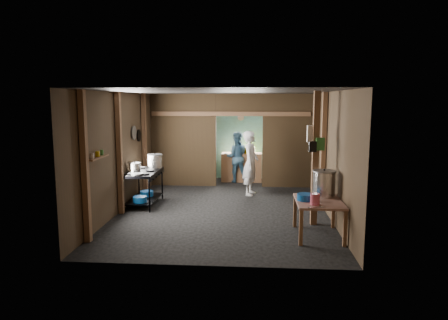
# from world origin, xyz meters

# --- Properties ---
(floor) EXTENTS (4.50, 7.00, 0.00)m
(floor) POSITION_xyz_m (0.00, 0.00, 0.00)
(floor) COLOR #2A2A2A
(floor) RESTS_ON ground
(ceiling) EXTENTS (4.50, 7.00, 0.00)m
(ceiling) POSITION_xyz_m (0.00, 0.00, 2.60)
(ceiling) COLOR #383533
(ceiling) RESTS_ON ground
(wall_back) EXTENTS (4.50, 0.00, 2.60)m
(wall_back) POSITION_xyz_m (0.00, 3.50, 1.30)
(wall_back) COLOR #443522
(wall_back) RESTS_ON ground
(wall_front) EXTENTS (4.50, 0.00, 2.60)m
(wall_front) POSITION_xyz_m (0.00, -3.50, 1.30)
(wall_front) COLOR #443522
(wall_front) RESTS_ON ground
(wall_left) EXTENTS (0.00, 7.00, 2.60)m
(wall_left) POSITION_xyz_m (-2.25, 0.00, 1.30)
(wall_left) COLOR #443522
(wall_left) RESTS_ON ground
(wall_right) EXTENTS (0.00, 7.00, 2.60)m
(wall_right) POSITION_xyz_m (2.25, 0.00, 1.30)
(wall_right) COLOR #443522
(wall_right) RESTS_ON ground
(partition_left) EXTENTS (1.85, 0.10, 2.60)m
(partition_left) POSITION_xyz_m (-1.32, 2.20, 1.30)
(partition_left) COLOR #4E3A1E
(partition_left) RESTS_ON floor
(partition_right) EXTENTS (1.35, 0.10, 2.60)m
(partition_right) POSITION_xyz_m (1.57, 2.20, 1.30)
(partition_right) COLOR #4E3A1E
(partition_right) RESTS_ON floor
(partition_header) EXTENTS (1.30, 0.10, 0.60)m
(partition_header) POSITION_xyz_m (0.25, 2.20, 2.30)
(partition_header) COLOR #4E3A1E
(partition_header) RESTS_ON wall_back
(turquoise_panel) EXTENTS (4.40, 0.06, 2.50)m
(turquoise_panel) POSITION_xyz_m (0.00, 3.44, 1.25)
(turquoise_panel) COLOR #70C7C3
(turquoise_panel) RESTS_ON wall_back
(back_counter) EXTENTS (1.20, 0.50, 0.85)m
(back_counter) POSITION_xyz_m (0.30, 2.95, 0.42)
(back_counter) COLOR brown
(back_counter) RESTS_ON floor
(wall_clock) EXTENTS (0.20, 0.03, 0.20)m
(wall_clock) POSITION_xyz_m (0.25, 3.40, 1.90)
(wall_clock) COLOR beige
(wall_clock) RESTS_ON wall_back
(post_left_a) EXTENTS (0.10, 0.12, 2.60)m
(post_left_a) POSITION_xyz_m (-2.18, -2.60, 1.30)
(post_left_a) COLOR brown
(post_left_a) RESTS_ON floor
(post_left_b) EXTENTS (0.10, 0.12, 2.60)m
(post_left_b) POSITION_xyz_m (-2.18, -0.80, 1.30)
(post_left_b) COLOR brown
(post_left_b) RESTS_ON floor
(post_left_c) EXTENTS (0.10, 0.12, 2.60)m
(post_left_c) POSITION_xyz_m (-2.18, 1.20, 1.30)
(post_left_c) COLOR brown
(post_left_c) RESTS_ON floor
(post_right) EXTENTS (0.10, 0.12, 2.60)m
(post_right) POSITION_xyz_m (2.18, -0.20, 1.30)
(post_right) COLOR brown
(post_right) RESTS_ON floor
(post_free) EXTENTS (0.12, 0.12, 2.60)m
(post_free) POSITION_xyz_m (1.85, -1.30, 1.30)
(post_free) COLOR brown
(post_free) RESTS_ON floor
(cross_beam) EXTENTS (4.40, 0.12, 0.12)m
(cross_beam) POSITION_xyz_m (0.00, 2.15, 2.05)
(cross_beam) COLOR brown
(cross_beam) RESTS_ON wall_left
(pan_lid_big) EXTENTS (0.03, 0.34, 0.34)m
(pan_lid_big) POSITION_xyz_m (-2.21, 0.40, 1.65)
(pan_lid_big) COLOR slate
(pan_lid_big) RESTS_ON wall_left
(pan_lid_small) EXTENTS (0.03, 0.30, 0.30)m
(pan_lid_small) POSITION_xyz_m (-2.21, 0.80, 1.55)
(pan_lid_small) COLOR black
(pan_lid_small) RESTS_ON wall_left
(wall_shelf) EXTENTS (0.14, 0.80, 0.03)m
(wall_shelf) POSITION_xyz_m (-2.15, -2.10, 1.40)
(wall_shelf) COLOR brown
(wall_shelf) RESTS_ON wall_left
(jar_white) EXTENTS (0.07, 0.07, 0.10)m
(jar_white) POSITION_xyz_m (-2.15, -2.35, 1.47)
(jar_white) COLOR beige
(jar_white) RESTS_ON wall_shelf
(jar_yellow) EXTENTS (0.08, 0.08, 0.10)m
(jar_yellow) POSITION_xyz_m (-2.15, -2.10, 1.47)
(jar_yellow) COLOR #B69202
(jar_yellow) RESTS_ON wall_shelf
(jar_green) EXTENTS (0.06, 0.06, 0.10)m
(jar_green) POSITION_xyz_m (-2.15, -1.88, 1.47)
(jar_green) COLOR #317831
(jar_green) RESTS_ON wall_shelf
(bag_white) EXTENTS (0.22, 0.15, 0.32)m
(bag_white) POSITION_xyz_m (1.80, -1.22, 1.78)
(bag_white) COLOR beige
(bag_white) RESTS_ON post_free
(bag_green) EXTENTS (0.16, 0.12, 0.24)m
(bag_green) POSITION_xyz_m (1.92, -1.36, 1.60)
(bag_green) COLOR #317831
(bag_green) RESTS_ON post_free
(bag_black) EXTENTS (0.14, 0.10, 0.20)m
(bag_black) POSITION_xyz_m (1.78, -1.38, 1.55)
(bag_black) COLOR black
(bag_black) RESTS_ON post_free
(gas_range) EXTENTS (0.70, 1.36, 0.80)m
(gas_range) POSITION_xyz_m (-1.88, -0.07, 0.40)
(gas_range) COLOR black
(gas_range) RESTS_ON floor
(prep_table) EXTENTS (0.81, 1.11, 0.66)m
(prep_table) POSITION_xyz_m (1.83, -2.01, 0.33)
(prep_table) COLOR #A06B5D
(prep_table) RESTS_ON floor
(stove_pot_large) EXTENTS (0.47, 0.47, 0.36)m
(stove_pot_large) POSITION_xyz_m (-1.71, 0.38, 0.96)
(stove_pot_large) COLOR silver
(stove_pot_large) RESTS_ON gas_range
(stove_pot_med) EXTENTS (0.32, 0.32, 0.23)m
(stove_pot_med) POSITION_xyz_m (-2.05, -0.17, 0.90)
(stove_pot_med) COLOR silver
(stove_pot_med) RESTS_ON gas_range
(frying_pan) EXTENTS (0.33, 0.52, 0.06)m
(frying_pan) POSITION_xyz_m (-1.88, -0.58, 0.82)
(frying_pan) COLOR slate
(frying_pan) RESTS_ON gas_range
(blue_tub_front) EXTENTS (0.31, 0.31, 0.13)m
(blue_tub_front) POSITION_xyz_m (-1.88, -0.42, 0.22)
(blue_tub_front) COLOR #0F488D
(blue_tub_front) RESTS_ON gas_range
(blue_tub_back) EXTENTS (0.32, 0.32, 0.13)m
(blue_tub_back) POSITION_xyz_m (-1.88, 0.16, 0.22)
(blue_tub_back) COLOR #0F488D
(blue_tub_back) RESTS_ON gas_range
(stock_pot) EXTENTS (0.54, 0.54, 0.50)m
(stock_pot) POSITION_xyz_m (1.97, -1.66, 0.89)
(stock_pot) COLOR silver
(stock_pot) RESTS_ON prep_table
(wash_basin) EXTENTS (0.34, 0.34, 0.12)m
(wash_basin) POSITION_xyz_m (1.59, -2.02, 0.71)
(wash_basin) COLOR #0F488D
(wash_basin) RESTS_ON prep_table
(pink_bucket) EXTENTS (0.16, 0.16, 0.20)m
(pink_bucket) POSITION_xyz_m (1.71, -2.32, 0.75)
(pink_bucket) COLOR #C24A62
(pink_bucket) RESTS_ON prep_table
(knife) EXTENTS (0.30, 0.11, 0.01)m
(knife) POSITION_xyz_m (1.71, -2.51, 0.66)
(knife) COLOR silver
(knife) RESTS_ON prep_table
(yellow_tub) EXTENTS (0.33, 0.33, 0.19)m
(yellow_tub) POSITION_xyz_m (0.53, 2.95, 0.94)
(yellow_tub) COLOR #B69202
(yellow_tub) RESTS_ON back_counter
(red_cup) EXTENTS (0.11, 0.11, 0.13)m
(red_cup) POSITION_xyz_m (0.04, 2.95, 0.91)
(red_cup) COLOR red
(red_cup) RESTS_ON back_counter
(cook) EXTENTS (0.50, 0.66, 1.65)m
(cook) POSITION_xyz_m (0.59, 1.17, 0.83)
(cook) COLOR white
(cook) RESTS_ON floor
(worker_back) EXTENTS (0.79, 0.66, 1.50)m
(worker_back) POSITION_xyz_m (0.14, 2.81, 0.75)
(worker_back) COLOR #406C8B
(worker_back) RESTS_ON floor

